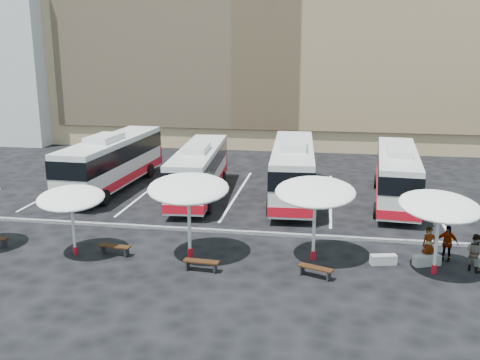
% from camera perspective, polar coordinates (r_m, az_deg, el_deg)
% --- Properties ---
extents(ground, '(120.00, 120.00, 0.00)m').
position_cam_1_polar(ground, '(27.34, -3.11, -5.90)').
color(ground, black).
rests_on(ground, ground).
extents(sandstone_building, '(42.00, 18.25, 29.60)m').
position_cam_1_polar(sandstone_building, '(57.33, 3.91, 17.30)').
color(sandstone_building, tan).
rests_on(sandstone_building, ground).
extents(apartment_block, '(14.00, 14.00, 18.00)m').
position_cam_1_polar(apartment_block, '(62.85, -23.57, 12.60)').
color(apartment_block, silver).
rests_on(apartment_block, ground).
extents(curb_divider, '(34.00, 0.25, 0.15)m').
position_cam_1_polar(curb_divider, '(27.78, -2.89, -5.41)').
color(curb_divider, black).
rests_on(curb_divider, ground).
extents(bay_lines, '(24.15, 12.00, 0.01)m').
position_cam_1_polar(bay_lines, '(34.83, -0.28, -1.47)').
color(bay_lines, white).
rests_on(bay_lines, ground).
extents(bus_0, '(3.19, 12.03, 3.79)m').
position_cam_1_polar(bus_0, '(36.80, -13.45, 2.07)').
color(bus_0, silver).
rests_on(bus_0, ground).
extents(bus_1, '(3.13, 11.10, 3.48)m').
position_cam_1_polar(bus_1, '(33.93, -4.39, 1.15)').
color(bus_1, silver).
rests_on(bus_1, ground).
extents(bus_2, '(3.20, 11.89, 3.74)m').
position_cam_1_polar(bus_2, '(33.66, 5.66, 1.25)').
color(bus_2, silver).
rests_on(bus_2, ground).
extents(bus_3, '(3.23, 11.16, 3.49)m').
position_cam_1_polar(bus_3, '(34.04, 16.39, 0.67)').
color(bus_3, silver).
rests_on(bus_3, ground).
extents(sunshade_1, '(3.77, 3.80, 3.15)m').
position_cam_1_polar(sunshade_1, '(25.24, -17.58, -1.89)').
color(sunshade_1, silver).
rests_on(sunshade_1, ground).
extents(sunshade_2, '(4.32, 4.36, 3.79)m').
position_cam_1_polar(sunshade_2, '(23.69, -5.52, -0.93)').
color(sunshade_2, silver).
rests_on(sunshade_2, ground).
extents(sunshade_3, '(3.56, 3.60, 3.70)m').
position_cam_1_polar(sunshade_3, '(23.55, 8.03, -1.29)').
color(sunshade_3, silver).
rests_on(sunshade_3, ground).
extents(sunshade_4, '(4.11, 4.14, 3.48)m').
position_cam_1_polar(sunshade_4, '(23.37, 20.54, -2.67)').
color(sunshade_4, silver).
rests_on(sunshade_4, ground).
extents(wood_bench_1, '(1.54, 0.55, 0.46)m').
position_cam_1_polar(wood_bench_1, '(25.35, -13.23, -7.05)').
color(wood_bench_1, black).
rests_on(wood_bench_1, ground).
extents(wood_bench_2, '(1.57, 0.52, 0.47)m').
position_cam_1_polar(wood_bench_2, '(23.06, -4.16, -8.84)').
color(wood_bench_2, black).
rests_on(wood_bench_2, ground).
extents(wood_bench_3, '(1.54, 0.92, 0.46)m').
position_cam_1_polar(wood_bench_3, '(22.64, 8.06, -9.43)').
color(wood_bench_3, black).
rests_on(wood_bench_3, ground).
extents(conc_bench_0, '(1.20, 0.64, 0.43)m').
position_cam_1_polar(conc_bench_0, '(24.58, 15.04, -8.20)').
color(conc_bench_0, gray).
rests_on(conc_bench_0, ground).
extents(conc_bench_1, '(1.27, 0.82, 0.45)m').
position_cam_1_polar(conc_bench_1, '(25.01, 19.30, -8.10)').
color(conc_bench_1, gray).
rests_on(conc_bench_1, ground).
extents(passenger_0, '(0.66, 0.48, 1.67)m').
position_cam_1_polar(passenger_0, '(25.03, 19.49, -6.60)').
color(passenger_0, black).
rests_on(passenger_0, ground).
extents(passenger_1, '(0.99, 1.01, 1.64)m').
position_cam_1_polar(passenger_1, '(24.99, 23.80, -7.08)').
color(passenger_1, black).
rests_on(passenger_1, ground).
extents(passenger_2, '(1.04, 0.67, 1.65)m').
position_cam_1_polar(passenger_2, '(25.63, 21.20, -6.30)').
color(passenger_2, black).
rests_on(passenger_2, ground).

